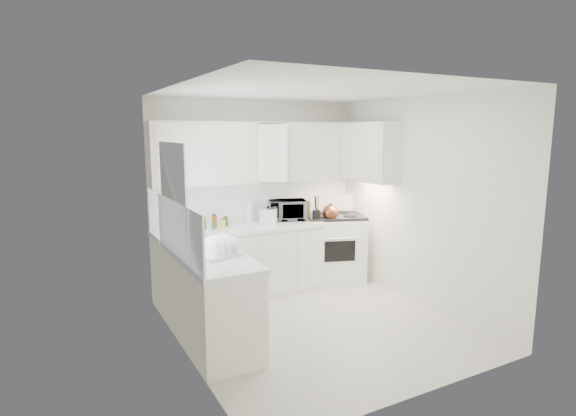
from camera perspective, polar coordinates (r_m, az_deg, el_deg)
floor at (r=5.41m, az=3.62°, el=-14.28°), size 3.20×3.20×0.00m
ceiling at (r=4.97m, az=3.95°, el=14.32°), size 3.20×3.20×0.00m
wall_back at (r=6.42m, az=-3.80°, el=1.62°), size 3.00×0.00×3.00m
wall_front at (r=3.80m, az=16.70°, el=-4.34°), size 3.00×0.00×3.00m
wall_left at (r=4.43m, az=-12.92°, el=-2.21°), size 0.00×3.20×3.20m
wall_right at (r=5.95m, az=16.12°, el=0.62°), size 0.00×3.20×3.20m
window_blinds at (r=4.73m, az=-13.93°, el=1.55°), size 0.06×0.96×1.06m
lower_cabinets_back at (r=6.18m, az=-5.87°, el=-6.80°), size 2.22×0.60×0.90m
lower_cabinets_left at (r=4.94m, az=-9.76°, el=-11.17°), size 0.60×1.60×0.90m
countertop_back at (r=6.06m, az=-5.91°, el=-2.51°), size 2.24×0.64×0.05m
countertop_left at (r=4.79m, az=-9.81°, el=-5.84°), size 0.64×1.62×0.05m
backsplash_back at (r=6.43m, az=-3.76°, el=0.94°), size 2.98×0.02×0.55m
backsplash_left at (r=4.64m, az=-13.43°, el=-2.66°), size 0.02×1.60×0.55m
upper_cabinets_back at (r=6.25m, az=-3.19°, el=3.25°), size 3.00×0.33×0.80m
upper_cabinets_right at (r=6.43m, az=10.05°, el=3.29°), size 0.33×0.90×0.80m
sink at (r=5.08m, az=-11.11°, el=-3.31°), size 0.42×0.38×0.30m
stove at (r=6.78m, az=5.73°, el=-3.77°), size 0.99×0.90×1.25m
tea_kettle at (r=6.47m, az=5.26°, el=-0.43°), size 0.35×0.32×0.26m
frying_pan at (r=6.94m, az=6.28°, el=-0.63°), size 0.28×0.43×0.04m
microwave at (r=6.43m, az=-0.07°, el=0.03°), size 0.57×0.43×0.34m
rice_cooker at (r=6.20m, az=-2.49°, el=-0.84°), size 0.29×0.29×0.24m
paper_towel at (r=6.31m, az=-4.85°, el=-0.51°), size 0.12×0.12×0.27m
utensil_crock at (r=6.36m, az=3.54°, el=0.01°), size 0.13×0.13×0.36m
dish_rack at (r=4.63m, az=-8.61°, el=-4.61°), size 0.47×0.40×0.22m
spice_left_0 at (r=6.00m, az=-10.46°, el=-1.84°), size 0.06×0.06×0.13m
spice_left_1 at (r=5.94m, az=-9.50°, el=-1.93°), size 0.06×0.06×0.13m
spice_left_2 at (r=6.05m, az=-9.11°, el=-1.72°), size 0.06×0.06×0.13m
spice_left_3 at (r=5.99m, az=-8.15°, el=-1.80°), size 0.06×0.06×0.13m
spice_left_4 at (r=6.10m, az=-7.78°, el=-1.59°), size 0.06×0.06×0.13m
sauce_right_0 at (r=6.60m, az=1.32°, el=-0.39°), size 0.06×0.06×0.19m
sauce_right_1 at (r=6.58m, az=1.99°, el=-0.43°), size 0.06×0.06×0.19m
sauce_right_2 at (r=6.65m, az=2.14°, el=-0.31°), size 0.06×0.06×0.19m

